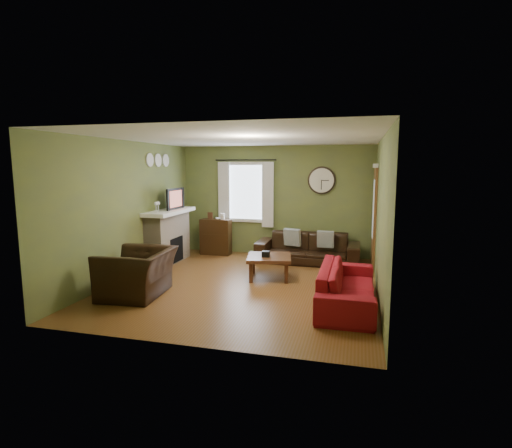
% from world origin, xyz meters
% --- Properties ---
extents(floor, '(4.60, 5.20, 0.00)m').
position_xyz_m(floor, '(0.00, 0.00, 0.00)').
color(floor, brown).
rests_on(floor, ground).
extents(ceiling, '(4.60, 5.20, 0.00)m').
position_xyz_m(ceiling, '(0.00, 0.00, 2.60)').
color(ceiling, white).
rests_on(ceiling, ground).
extents(wall_left, '(0.00, 5.20, 2.60)m').
position_xyz_m(wall_left, '(-2.30, 0.00, 1.30)').
color(wall_left, olive).
rests_on(wall_left, ground).
extents(wall_right, '(0.00, 5.20, 2.60)m').
position_xyz_m(wall_right, '(2.30, 0.00, 1.30)').
color(wall_right, olive).
rests_on(wall_right, ground).
extents(wall_back, '(4.60, 0.00, 2.60)m').
position_xyz_m(wall_back, '(0.00, 2.60, 1.30)').
color(wall_back, olive).
rests_on(wall_back, ground).
extents(wall_front, '(4.60, 0.00, 2.60)m').
position_xyz_m(wall_front, '(0.00, -2.60, 1.30)').
color(wall_front, olive).
rests_on(wall_front, ground).
extents(fireplace, '(0.40, 1.40, 1.10)m').
position_xyz_m(fireplace, '(-2.10, 1.15, 0.55)').
color(fireplace, tan).
rests_on(fireplace, floor).
extents(firebox, '(0.04, 0.60, 0.55)m').
position_xyz_m(firebox, '(-1.91, 1.15, 0.30)').
color(firebox, black).
rests_on(firebox, fireplace).
extents(mantel, '(0.58, 1.60, 0.08)m').
position_xyz_m(mantel, '(-2.07, 1.15, 1.14)').
color(mantel, white).
rests_on(mantel, fireplace).
extents(tv, '(0.08, 0.60, 0.35)m').
position_xyz_m(tv, '(-2.05, 1.30, 1.35)').
color(tv, black).
rests_on(tv, mantel).
extents(tv_screen, '(0.02, 0.62, 0.36)m').
position_xyz_m(tv_screen, '(-1.97, 1.30, 1.41)').
color(tv_screen, '#994C3F').
rests_on(tv_screen, mantel).
extents(medallion_left, '(0.28, 0.28, 0.03)m').
position_xyz_m(medallion_left, '(-2.28, 0.80, 2.25)').
color(medallion_left, white).
rests_on(medallion_left, wall_left).
extents(medallion_mid, '(0.28, 0.28, 0.03)m').
position_xyz_m(medallion_mid, '(-2.28, 1.15, 2.25)').
color(medallion_mid, white).
rests_on(medallion_mid, wall_left).
extents(medallion_right, '(0.28, 0.28, 0.03)m').
position_xyz_m(medallion_right, '(-2.28, 1.50, 2.25)').
color(medallion_right, white).
rests_on(medallion_right, wall_left).
extents(window_pane, '(1.00, 0.02, 1.30)m').
position_xyz_m(window_pane, '(-0.70, 2.58, 1.50)').
color(window_pane, silver).
rests_on(window_pane, wall_back).
extents(curtain_rod, '(0.03, 0.03, 1.50)m').
position_xyz_m(curtain_rod, '(-0.70, 2.48, 2.27)').
color(curtain_rod, black).
rests_on(curtain_rod, wall_back).
extents(curtain_left, '(0.28, 0.04, 1.55)m').
position_xyz_m(curtain_left, '(-1.25, 2.48, 1.45)').
color(curtain_left, silver).
rests_on(curtain_left, wall_back).
extents(curtain_right, '(0.28, 0.04, 1.55)m').
position_xyz_m(curtain_right, '(-0.15, 2.48, 1.45)').
color(curtain_right, silver).
rests_on(curtain_right, wall_back).
extents(wall_clock, '(0.64, 0.06, 0.64)m').
position_xyz_m(wall_clock, '(1.10, 2.55, 1.80)').
color(wall_clock, white).
rests_on(wall_clock, wall_back).
extents(door, '(0.05, 0.90, 2.10)m').
position_xyz_m(door, '(2.27, 1.85, 1.05)').
color(door, brown).
rests_on(door, floor).
extents(bookshelf, '(0.73, 0.31, 0.86)m').
position_xyz_m(bookshelf, '(-1.38, 2.21, 0.43)').
color(bookshelf, black).
rests_on(bookshelf, floor).
extents(book, '(0.25, 0.28, 0.02)m').
position_xyz_m(book, '(-1.40, 2.30, 0.96)').
color(book, '#452615').
rests_on(book, bookshelf).
extents(sofa_brown, '(2.25, 0.88, 0.66)m').
position_xyz_m(sofa_brown, '(0.88, 1.93, 0.33)').
color(sofa_brown, black).
rests_on(sofa_brown, floor).
extents(pillow_left, '(0.36, 0.12, 0.36)m').
position_xyz_m(pillow_left, '(1.27, 1.89, 0.55)').
color(pillow_left, gray).
rests_on(pillow_left, sofa_brown).
extents(pillow_right, '(0.39, 0.20, 0.37)m').
position_xyz_m(pillow_right, '(0.53, 1.95, 0.55)').
color(pillow_right, gray).
rests_on(pillow_right, sofa_brown).
extents(sofa_red, '(0.81, 2.08, 0.61)m').
position_xyz_m(sofa_red, '(1.82, -0.67, 0.30)').
color(sofa_red, maroon).
rests_on(sofa_red, floor).
extents(armchair, '(1.12, 1.25, 0.76)m').
position_xyz_m(armchair, '(-1.54, -1.06, 0.38)').
color(armchair, black).
rests_on(armchair, floor).
extents(coffee_table, '(0.95, 0.95, 0.43)m').
position_xyz_m(coffee_table, '(0.34, 0.49, 0.22)').
color(coffee_table, '#452615').
rests_on(coffee_table, floor).
extents(tissue_box, '(0.15, 0.15, 0.11)m').
position_xyz_m(tissue_box, '(0.29, 0.40, 0.40)').
color(tissue_box, black).
rests_on(tissue_box, coffee_table).
extents(wine_glass_a, '(0.08, 0.08, 0.22)m').
position_xyz_m(wine_glass_a, '(-2.05, 0.57, 1.29)').
color(wine_glass_a, white).
rests_on(wine_glass_a, mantel).
extents(wine_glass_b, '(0.08, 0.08, 0.22)m').
position_xyz_m(wine_glass_b, '(-2.05, 0.67, 1.29)').
color(wine_glass_b, white).
rests_on(wine_glass_b, mantel).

